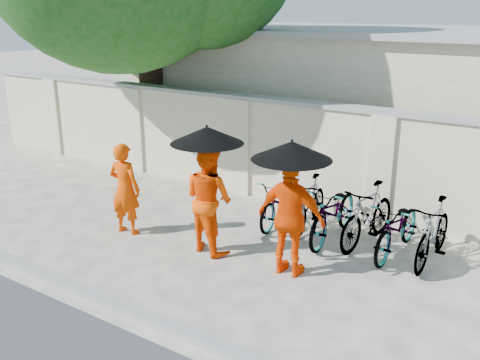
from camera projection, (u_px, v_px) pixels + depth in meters
The scene contains 15 objects.
ground at pixel (187, 257), 8.48m from camera, with size 80.00×80.00×0.00m, color beige.
kerb at pixel (106, 300), 7.11m from camera, with size 40.00×0.16×0.12m, color gray.
compound_wall at pixel (332, 160), 10.19m from camera, with size 20.00×0.30×2.00m, color beige.
building_behind at pixel (441, 105), 12.49m from camera, with size 14.00×6.00×3.20m, color beige.
monk_left at pixel (125, 189), 9.19m from camera, with size 0.59×0.39×1.61m, color #E03E01.
monk_center at pixel (209, 199), 8.49m from camera, with size 0.86×0.67×1.77m, color #FE4802.
parasol_center at pixel (207, 135), 8.07m from camera, with size 1.13×1.13×1.07m.
monk_right at pixel (291, 218), 7.70m from camera, with size 1.04×0.43×1.77m, color #F54301.
parasol_right at pixel (292, 151), 7.31m from camera, with size 1.13×1.13×1.04m.
bike_0 at pixel (281, 201), 9.69m from camera, with size 0.58×1.67×0.88m, color #96989F.
bike_1 at pixel (310, 204), 9.44m from camera, with size 0.45×1.58×0.95m, color #96989F.
bike_2 at pixel (334, 212), 9.00m from camera, with size 0.65×1.85×0.97m, color #96989F.
bike_3 at pixel (368, 215), 8.80m from camera, with size 0.49×1.73×1.04m, color #96989F.
bike_4 at pixel (398, 228), 8.46m from camera, with size 0.60×1.73×0.91m, color #96989F.
bike_5 at pixel (433, 232), 8.16m from camera, with size 0.47×1.67×1.01m, color #96989F.
Camera 1 is at (4.96, -5.95, 3.77)m, focal length 40.00 mm.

